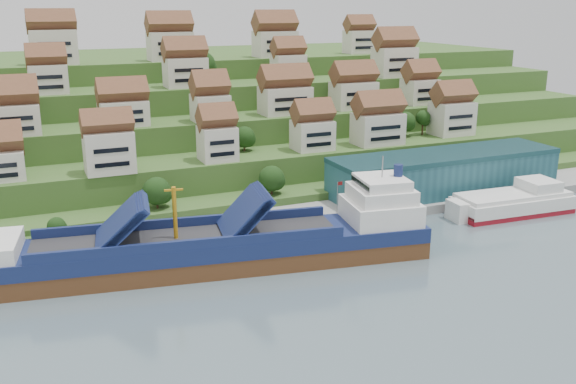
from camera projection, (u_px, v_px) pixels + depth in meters
name	position (u px, v px, depth m)	size (l,w,h in m)	color
ground	(280.00, 253.00, 128.14)	(300.00, 300.00, 0.00)	slate
quay	(334.00, 213.00, 148.65)	(180.00, 14.00, 2.20)	gray
hillside	(161.00, 118.00, 216.26)	(260.00, 128.00, 31.00)	#2D4C1E
hillside_village	(226.00, 91.00, 178.31)	(153.05, 62.79, 29.78)	beige
hillside_trees	(189.00, 124.00, 163.91)	(136.29, 62.51, 31.76)	#1C3C14
warehouse	(445.00, 172.00, 160.88)	(60.00, 15.00, 10.00)	#22535E
flagpole	(338.00, 196.00, 141.89)	(1.28, 0.16, 8.00)	gray
cargo_ship	(214.00, 249.00, 120.44)	(88.31, 27.01, 19.47)	#55321A
second_ship	(514.00, 203.00, 151.75)	(29.18, 12.18, 8.30)	maroon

